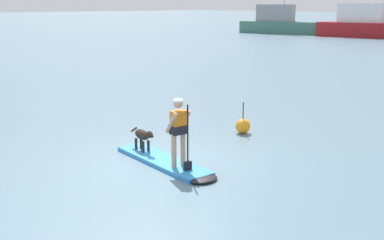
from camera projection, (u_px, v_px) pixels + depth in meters
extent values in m
plane|color=slate|center=(163.00, 163.00, 11.66)|extent=(400.00, 400.00, 0.00)
cube|color=#338CD8|center=(162.00, 161.00, 11.64)|extent=(3.14, 1.07, 0.10)
ellipsoid|color=black|center=(203.00, 178.00, 10.47)|extent=(0.63, 0.76, 0.10)
cylinder|color=tan|center=(183.00, 149.00, 11.11)|extent=(0.12, 0.12, 0.79)
cylinder|color=tan|center=(174.00, 151.00, 10.96)|extent=(0.12, 0.12, 0.79)
cube|color=black|center=(178.00, 130.00, 10.92)|extent=(0.26, 0.38, 0.20)
cube|color=orange|center=(178.00, 122.00, 10.88)|extent=(0.24, 0.36, 0.52)
sphere|color=tan|center=(178.00, 103.00, 10.78)|extent=(0.22, 0.22, 0.22)
ellipsoid|color=white|center=(178.00, 101.00, 10.76)|extent=(0.23, 0.23, 0.11)
cylinder|color=tan|center=(185.00, 120.00, 10.99)|extent=(0.43, 0.13, 0.54)
cylinder|color=tan|center=(171.00, 123.00, 10.76)|extent=(0.43, 0.13, 0.54)
cylinder|color=black|center=(188.00, 138.00, 10.68)|extent=(0.04, 0.04, 1.51)
cube|color=black|center=(188.00, 166.00, 10.84)|extent=(0.10, 0.19, 0.20)
ellipsoid|color=#2D231E|center=(142.00, 135.00, 12.23)|extent=(0.60, 0.28, 0.26)
ellipsoid|color=#2D231E|center=(149.00, 134.00, 11.95)|extent=(0.24, 0.18, 0.18)
ellipsoid|color=black|center=(152.00, 136.00, 11.87)|extent=(0.13, 0.09, 0.08)
cylinder|color=#2D231E|center=(134.00, 130.00, 12.52)|extent=(0.27, 0.08, 0.18)
cylinder|color=#2D231E|center=(148.00, 146.00, 12.21)|extent=(0.07, 0.07, 0.28)
cylinder|color=#2D231E|center=(143.00, 147.00, 12.12)|extent=(0.07, 0.07, 0.28)
cylinder|color=#2D231E|center=(141.00, 143.00, 12.47)|extent=(0.07, 0.07, 0.28)
cylinder|color=#2D231E|center=(136.00, 144.00, 12.38)|extent=(0.07, 0.07, 0.28)
cube|color=#3F7266|center=(280.00, 28.00, 61.53)|extent=(10.66, 4.72, 1.53)
cube|color=gray|center=(276.00, 13.00, 61.64)|extent=(4.96, 2.84, 2.13)
cylinder|color=silver|center=(276.00, 12.00, 61.60)|extent=(3.57, 0.95, 0.14)
cube|color=maroon|center=(367.00, 30.00, 54.85)|extent=(11.45, 5.33, 1.65)
cube|color=silver|center=(362.00, 13.00, 54.98)|extent=(5.33, 3.41, 2.13)
cylinder|color=silver|center=(362.00, 12.00, 54.94)|extent=(3.82, 0.83, 0.14)
sphere|color=orange|center=(243.00, 126.00, 14.25)|extent=(0.44, 0.44, 0.44)
cylinder|color=black|center=(243.00, 111.00, 14.14)|extent=(0.03, 0.03, 0.50)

